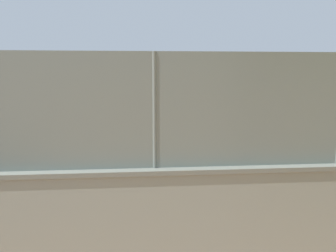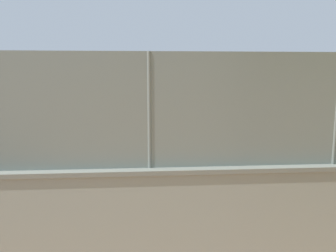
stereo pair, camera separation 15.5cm
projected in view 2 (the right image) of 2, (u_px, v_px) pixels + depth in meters
name	position (u px, v px, depth m)	size (l,w,h in m)	color
ground_plane	(154.00, 131.00, 19.24)	(260.00, 260.00, 0.00)	#A36B42
perimeter_wall	(55.00, 216.00, 5.85)	(29.79, 1.41, 1.64)	gray
fence_panel_on_wall	(49.00, 112.00, 5.58)	(29.25, 1.01, 1.94)	slate
player_baseline_waiting	(205.00, 116.00, 18.30)	(0.77, 1.18, 1.66)	#591919
player_foreground_swinging	(158.00, 119.00, 17.86)	(0.69, 1.12, 1.51)	#591919
sports_ball	(182.00, 119.00, 17.71)	(0.12, 0.12, 0.12)	orange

